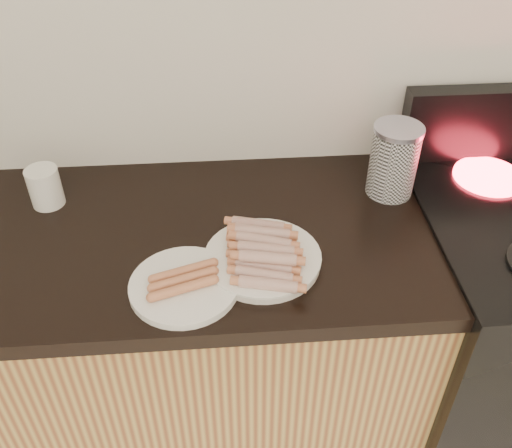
{
  "coord_description": "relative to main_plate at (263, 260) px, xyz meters",
  "views": [
    {
      "loc": [
        -0.09,
        0.66,
        1.76
      ],
      "look_at": [
        -0.02,
        1.62,
        0.98
      ],
      "focal_mm": 40.0,
      "sensor_mm": 36.0,
      "label": 1
    }
  ],
  "objects": [
    {
      "name": "wall_back",
      "position": [
        0.01,
        0.42,
        0.39
      ],
      "size": [
        4.0,
        0.04,
        2.6
      ],
      "primitive_type": "cube",
      "color": "silver",
      "rests_on": "ground"
    },
    {
      "name": "cabinet_base",
      "position": [
        -0.69,
        0.11,
        -0.48
      ],
      "size": [
        2.2,
        0.59,
        0.86
      ],
      "primitive_type": "cube",
      "color": "#B19048",
      "rests_on": "floor"
    },
    {
      "name": "burner_far_left",
      "position": [
        0.62,
        0.27,
        0.01
      ],
      "size": [
        0.18,
        0.18,
        0.01
      ],
      "primitive_type": "cylinder",
      "color": "#FF1E2D",
      "rests_on": "stove"
    },
    {
      "name": "main_plate",
      "position": [
        0.0,
        0.0,
        0.0
      ],
      "size": [
        0.32,
        0.32,
        0.02
      ],
      "primitive_type": "cylinder",
      "rotation": [
        0.0,
        0.0,
        -0.34
      ],
      "color": "white",
      "rests_on": "counter_slab"
    },
    {
      "name": "side_plate",
      "position": [
        -0.17,
        -0.07,
        -0.0
      ],
      "size": [
        0.25,
        0.25,
        0.02
      ],
      "primitive_type": "cylinder",
      "rotation": [
        0.0,
        0.0,
        0.1
      ],
      "color": "white",
      "rests_on": "counter_slab"
    },
    {
      "name": "hotdog_pile",
      "position": [
        -0.0,
        0.0,
        0.03
      ],
      "size": [
        0.12,
        0.25,
        0.05
      ],
      "rotation": [
        0.0,
        0.0,
        -0.29
      ],
      "color": "brown",
      "rests_on": "main_plate"
    },
    {
      "name": "plain_sausages",
      "position": [
        -0.17,
        -0.07,
        0.02
      ],
      "size": [
        0.13,
        0.11,
        0.02
      ],
      "rotation": [
        0.0,
        0.0,
        0.32
      ],
      "color": "#D88649",
      "rests_on": "side_plate"
    },
    {
      "name": "canister",
      "position": [
        0.35,
        0.24,
        0.09
      ],
      "size": [
        0.12,
        0.12,
        0.19
      ],
      "rotation": [
        0.0,
        0.0,
        -0.32
      ],
      "color": "white",
      "rests_on": "counter_slab"
    },
    {
      "name": "mug",
      "position": [
        -0.52,
        0.26,
        0.04
      ],
      "size": [
        0.1,
        0.1,
        0.1
      ],
      "primitive_type": "cylinder",
      "rotation": [
        0.0,
        0.0,
        -0.22
      ],
      "color": "silver",
      "rests_on": "counter_slab"
    }
  ]
}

